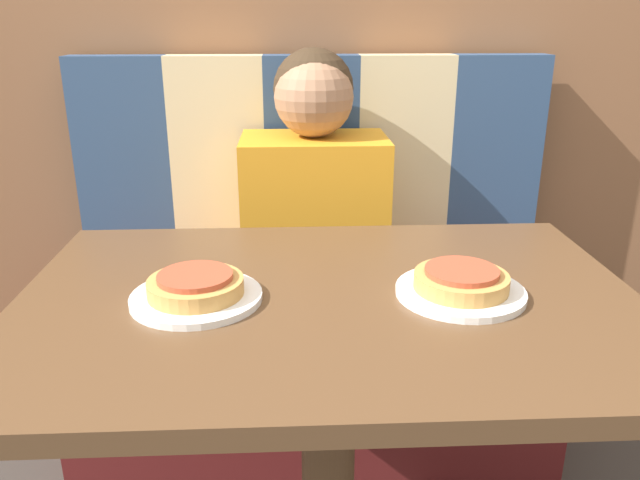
{
  "coord_description": "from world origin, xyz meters",
  "views": [
    {
      "loc": [
        -0.06,
        -0.96,
        1.22
      ],
      "look_at": [
        0.0,
        0.32,
        0.76
      ],
      "focal_mm": 35.0,
      "sensor_mm": 36.0,
      "label": 1
    }
  ],
  "objects_px": {
    "pizza_left": "(196,285)",
    "pizza_right": "(461,280)",
    "person": "(314,188)",
    "plate_left": "(197,297)",
    "plate_right": "(460,292)"
  },
  "relations": [
    {
      "from": "pizza_left",
      "to": "pizza_right",
      "type": "bearing_deg",
      "value": 0.0
    },
    {
      "from": "person",
      "to": "pizza_right",
      "type": "relative_size",
      "value": 4.31
    },
    {
      "from": "pizza_left",
      "to": "pizza_right",
      "type": "relative_size",
      "value": 1.0
    },
    {
      "from": "plate_left",
      "to": "pizza_right",
      "type": "relative_size",
      "value": 1.38
    },
    {
      "from": "plate_left",
      "to": "plate_right",
      "type": "distance_m",
      "value": 0.44
    },
    {
      "from": "person",
      "to": "pizza_right",
      "type": "xyz_separation_m",
      "value": [
        0.22,
        -0.65,
        0.01
      ]
    },
    {
      "from": "plate_left",
      "to": "pizza_right",
      "type": "height_order",
      "value": "pizza_right"
    },
    {
      "from": "plate_right",
      "to": "pizza_right",
      "type": "relative_size",
      "value": 1.38
    },
    {
      "from": "plate_left",
      "to": "pizza_left",
      "type": "distance_m",
      "value": 0.02
    },
    {
      "from": "person",
      "to": "pizza_right",
      "type": "distance_m",
      "value": 0.69
    },
    {
      "from": "plate_left",
      "to": "plate_right",
      "type": "relative_size",
      "value": 1.0
    },
    {
      "from": "person",
      "to": "pizza_right",
      "type": "bearing_deg",
      "value": -71.25
    },
    {
      "from": "person",
      "to": "plate_right",
      "type": "distance_m",
      "value": 0.69
    },
    {
      "from": "person",
      "to": "plate_right",
      "type": "height_order",
      "value": "person"
    },
    {
      "from": "pizza_left",
      "to": "pizza_right",
      "type": "xyz_separation_m",
      "value": [
        0.44,
        0.0,
        0.0
      ]
    }
  ]
}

